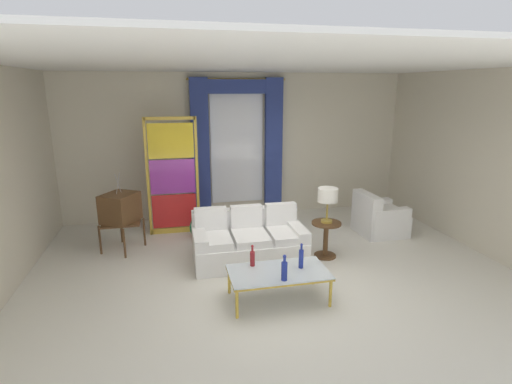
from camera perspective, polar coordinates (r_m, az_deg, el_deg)
The scene contains 17 objects.
ground_plane at distance 6.05m, azimuth 2.65°, elevation -11.78°, with size 16.00×16.00×0.00m, color silver.
wall_rear at distance 8.48m, azimuth -2.66°, elevation 6.63°, with size 8.00×0.12×3.00m, color beige.
wall_left at distance 6.34m, azimuth -32.76°, elevation 1.45°, with size 0.12×7.00×3.00m, color beige.
wall_right at distance 7.83m, azimuth 28.42°, elevation 4.16°, with size 0.12×7.00×3.00m, color beige.
ceiling_slab at distance 6.19m, azimuth 0.97°, elevation 17.71°, with size 8.00×7.60×0.04m, color white.
curtained_window at distance 8.29m, azimuth -2.68°, elevation 8.11°, with size 2.00×0.17×2.70m.
couch_white_long at distance 6.43m, azimuth -1.11°, elevation -7.14°, with size 1.77×0.93×0.86m.
coffee_table at distance 5.25m, azimuth 3.24°, elevation -11.60°, with size 1.28×0.69×0.41m.
bottle_blue_decanter at distance 5.32m, azimuth -0.52°, elevation -9.39°, with size 0.06×0.06×0.29m.
bottle_crystal_tall at distance 4.95m, azimuth 4.09°, elevation -11.10°, with size 0.08×0.08×0.34m.
bottle_amber_squat at distance 5.29m, azimuth 6.50°, elevation -9.37°, with size 0.06×0.06×0.34m.
vintage_tv at distance 7.04m, azimuth -18.93°, elevation -2.34°, with size 0.74×0.76×1.35m.
armchair_white at distance 7.88m, azimuth 17.08°, elevation -3.73°, with size 0.83×0.83×0.80m.
stained_glass_divider at distance 7.53m, azimuth -11.85°, elevation 1.85°, with size 0.95×0.05×2.20m.
peacock_figurine at distance 7.32m, azimuth -7.75°, elevation -5.18°, with size 0.44×0.60×0.50m.
round_side_table at distance 6.61m, azimuth 10.00°, elevation -6.27°, with size 0.48×0.48×0.59m.
table_lamp_brass at distance 6.40m, azimuth 10.27°, elevation -0.64°, with size 0.32×0.32×0.57m.
Camera 1 is at (-1.44, -5.21, 2.71)m, focal length 27.85 mm.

